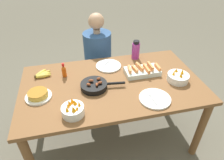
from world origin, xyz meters
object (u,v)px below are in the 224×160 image
frittata_plate_center (38,95)px  water_bottle (136,50)px  banana_bunch (42,75)px  skillet (95,85)px  fruit_bowl_mango (73,110)px  hot_sauce_bottle (64,71)px  melon_tray (142,71)px  person_figure (98,67)px  empty_plate_far_left (108,66)px  fruit_bowl_citrus (178,77)px  empty_plate_near_front (155,99)px

frittata_plate_center → water_bottle: 1.11m
banana_bunch → skillet: bearing=-32.6°
skillet → fruit_bowl_mango: size_ratio=2.31×
hot_sauce_bottle → banana_bunch: bearing=166.2°
melon_tray → fruit_bowl_mango: bearing=-150.2°
water_bottle → person_figure: 0.62m
skillet → frittata_plate_center: skillet is taller
fruit_bowl_mango → skillet: bearing=53.4°
banana_bunch → fruit_bowl_mango: bearing=-66.2°
frittata_plate_center → empty_plate_far_left: frittata_plate_center is taller
fruit_bowl_citrus → hot_sauce_bottle: size_ratio=1.37×
fruit_bowl_citrus → melon_tray: bearing=146.7°
skillet → fruit_bowl_citrus: 0.78m
empty_plate_far_left → fruit_bowl_mango: fruit_bowl_mango is taller
fruit_bowl_mango → water_bottle: 1.03m
water_bottle → person_figure: (-0.37, 0.34, -0.37)m
empty_plate_far_left → person_figure: (-0.04, 0.45, -0.28)m
skillet → person_figure: size_ratio=0.34×
fruit_bowl_mango → fruit_bowl_citrus: 1.01m
frittata_plate_center → fruit_bowl_mango: (0.27, -0.26, 0.02)m
melon_tray → banana_bunch: bearing=169.4°
frittata_plate_center → person_figure: size_ratio=0.19×
melon_tray → empty_plate_far_left: (-0.30, 0.20, -0.02)m
fruit_bowl_citrus → frittata_plate_center: bearing=178.0°
fruit_bowl_citrus → hot_sauce_bottle: (-1.03, 0.31, 0.03)m
banana_bunch → melon_tray: 0.98m
empty_plate_near_front → empty_plate_far_left: size_ratio=1.01×
skillet → hot_sauce_bottle: (-0.26, 0.25, 0.04)m
frittata_plate_center → hot_sauce_bottle: 0.35m
fruit_bowl_mango → hot_sauce_bottle: bearing=94.8°
frittata_plate_center → person_figure: bearing=51.1°
melon_tray → empty_plate_near_front: size_ratio=1.27×
frittata_plate_center → melon_tray: bearing=8.2°
fruit_bowl_citrus → person_figure: 1.09m
skillet → person_figure: bearing=85.7°
skillet → empty_plate_far_left: skillet is taller
frittata_plate_center → water_bottle: (1.01, 0.45, 0.07)m
hot_sauce_bottle → frittata_plate_center: bearing=-130.3°
hot_sauce_bottle → person_figure: size_ratio=0.12×
banana_bunch → person_figure: bearing=37.0°
skillet → hot_sauce_bottle: hot_sauce_bottle is taller
fruit_bowl_citrus → hot_sauce_bottle: bearing=163.1°
empty_plate_near_front → fruit_bowl_mango: 0.68m
fruit_bowl_citrus → person_figure: bearing=126.5°
banana_bunch → frittata_plate_center: bearing=-92.6°
fruit_bowl_citrus → banana_bunch: bearing=163.7°
banana_bunch → water_bottle: size_ratio=0.81×
frittata_plate_center → person_figure: 1.06m
skillet → empty_plate_far_left: bearing=66.0°
hot_sauce_bottle → person_figure: person_figure is taller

